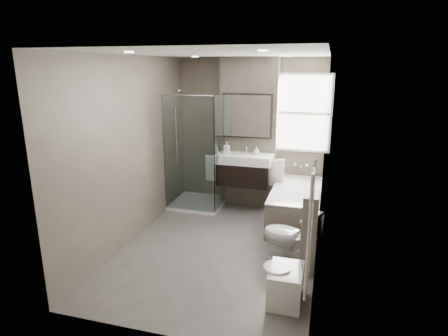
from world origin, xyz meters
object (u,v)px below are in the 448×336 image
(vanity, at_px, (244,169))
(bidet, at_px, (285,284))
(bathtub, at_px, (296,204))
(toilet, at_px, (290,237))

(vanity, relative_size, bidet, 1.89)
(bathtub, distance_m, toilet, 1.33)
(vanity, height_order, bathtub, vanity)
(bathtub, relative_size, bidet, 3.18)
(vanity, bearing_deg, toilet, -59.59)
(bathtub, height_order, bidet, bathtub)
(vanity, xyz_separation_m, toilet, (0.97, -1.65, -0.38))
(vanity, bearing_deg, bidet, -67.81)
(bidet, bearing_deg, bathtub, 92.37)
(toilet, relative_size, bidet, 1.45)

